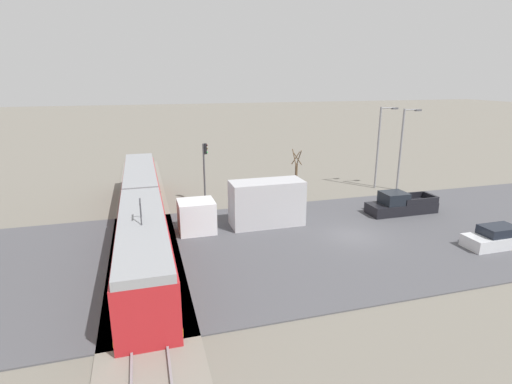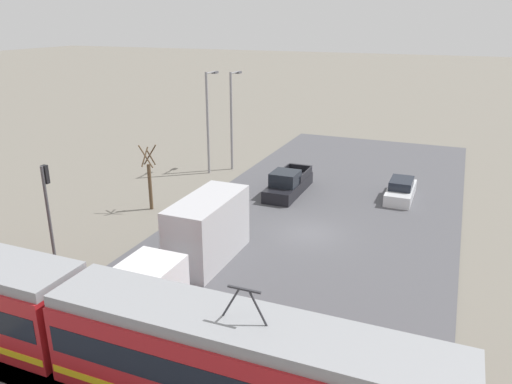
{
  "view_description": "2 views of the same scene",
  "coord_description": "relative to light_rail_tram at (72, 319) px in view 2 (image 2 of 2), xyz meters",
  "views": [
    {
      "loc": [
        -23.83,
        14.17,
        11.02
      ],
      "look_at": [
        5.22,
        5.75,
        2.39
      ],
      "focal_mm": 28.0,
      "sensor_mm": 36.0,
      "label": 1
    },
    {
      "loc": [
        -7.6,
        26.64,
        12.41
      ],
      "look_at": [
        2.48,
        2.18,
        3.09
      ],
      "focal_mm": 35.0,
      "sensor_mm": 36.0,
      "label": 2
    }
  ],
  "objects": [
    {
      "name": "light_rail_tram",
      "position": [
        0.0,
        0.0,
        0.0
      ],
      "size": [
        27.91,
        2.82,
        4.53
      ],
      "color": "#B21E23",
      "rests_on": "ground"
    },
    {
      "name": "street_lamp_near_crossing",
      "position": [
        6.45,
        -23.6,
        3.05
      ],
      "size": [
        0.36,
        1.95,
        8.31
      ],
      "color": "gray",
      "rests_on": "ground"
    },
    {
      "name": "sedan_car_0",
      "position": [
        -9.22,
        -22.91,
        -1.06
      ],
      "size": [
        1.77,
        4.58,
        1.43
      ],
      "rotation": [
        0.0,
        0.0,
        3.14
      ],
      "color": "silver",
      "rests_on": "ground"
    },
    {
      "name": "street_lamp_mid_block",
      "position": [
        5.14,
        -25.35,
        2.99
      ],
      "size": [
        0.36,
        1.95,
        8.19
      ],
      "color": "gray",
      "rests_on": "ground"
    },
    {
      "name": "traffic_light_pole",
      "position": [
        6.28,
        -5.65,
        1.8
      ],
      "size": [
        0.28,
        0.47,
        5.47
      ],
      "color": "#47474C",
      "rests_on": "ground"
    },
    {
      "name": "box_truck",
      "position": [
        -0.91,
        -7.91,
        -0.05
      ],
      "size": [
        2.39,
        9.51,
        3.47
      ],
      "color": "silver",
      "rests_on": "ground"
    },
    {
      "name": "pickup_truck",
      "position": [
        -1.41,
        -20.86,
        -0.95
      ],
      "size": [
        2.01,
        5.89,
        1.85
      ],
      "color": "black",
      "rests_on": "ground"
    },
    {
      "name": "ground_plane",
      "position": [
        -4.87,
        -14.48,
        -1.73
      ],
      "size": [
        320.0,
        320.0,
        0.0
      ],
      "primitive_type": "plane",
      "color": "slate"
    },
    {
      "name": "street_tree",
      "position": [
        6.23,
        -14.48,
        0.32
      ],
      "size": [
        1.07,
        0.89,
        4.51
      ],
      "color": "brown",
      "rests_on": "ground"
    },
    {
      "name": "road_surface",
      "position": [
        -4.87,
        -14.48,
        -1.69
      ],
      "size": [
        17.13,
        51.72,
        0.08
      ],
      "color": "#4C4C51",
      "rests_on": "ground"
    }
  ]
}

